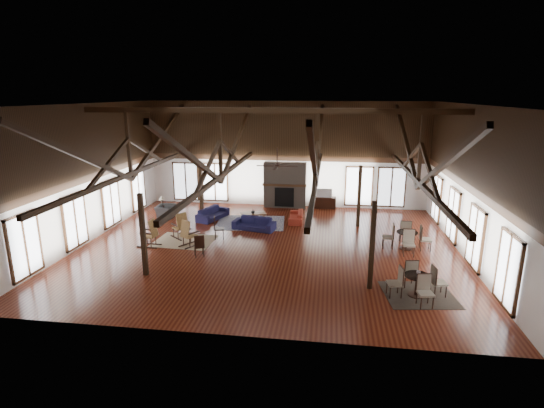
# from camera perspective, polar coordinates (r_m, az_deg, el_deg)

# --- Properties ---
(floor) EXTENTS (16.00, 16.00, 0.00)m
(floor) POSITION_cam_1_polar(r_m,az_deg,el_deg) (18.41, -0.51, -5.74)
(floor) COLOR maroon
(floor) RESTS_ON ground
(ceiling) EXTENTS (16.00, 14.00, 0.02)m
(ceiling) POSITION_cam_1_polar(r_m,az_deg,el_deg) (17.26, -0.56, 13.28)
(ceiling) COLOR black
(ceiling) RESTS_ON wall_back
(wall_back) EXTENTS (16.00, 0.02, 6.00)m
(wall_back) POSITION_cam_1_polar(r_m,az_deg,el_deg) (24.44, 1.86, 6.64)
(wall_back) COLOR white
(wall_back) RESTS_ON floor
(wall_front) EXTENTS (16.00, 0.02, 6.00)m
(wall_front) POSITION_cam_1_polar(r_m,az_deg,el_deg) (10.93, -5.88, -3.68)
(wall_front) COLOR white
(wall_front) RESTS_ON floor
(wall_left) EXTENTS (0.02, 14.00, 6.00)m
(wall_left) POSITION_cam_1_polar(r_m,az_deg,el_deg) (20.34, -23.49, 3.77)
(wall_left) COLOR white
(wall_left) RESTS_ON floor
(wall_right) EXTENTS (0.02, 14.00, 6.00)m
(wall_right) POSITION_cam_1_polar(r_m,az_deg,el_deg) (18.25, 25.19, 2.46)
(wall_right) COLOR white
(wall_right) RESTS_ON floor
(roof_truss) EXTENTS (15.60, 14.07, 3.14)m
(roof_truss) POSITION_cam_1_polar(r_m,az_deg,el_deg) (17.42, -0.54, 6.78)
(roof_truss) COLOR black
(roof_truss) RESTS_ON wall_back
(post_grid) EXTENTS (8.16, 7.16, 3.05)m
(post_grid) POSITION_cam_1_polar(r_m,az_deg,el_deg) (17.94, -0.52, -1.17)
(post_grid) COLOR black
(post_grid) RESTS_ON floor
(fireplace) EXTENTS (2.50, 0.69, 2.60)m
(fireplace) POSITION_cam_1_polar(r_m,az_deg,el_deg) (24.42, 1.75, 2.55)
(fireplace) COLOR #6C5F52
(fireplace) RESTS_ON floor
(ceiling_fan) EXTENTS (1.60, 1.60, 0.75)m
(ceiling_fan) POSITION_cam_1_polar(r_m,az_deg,el_deg) (16.42, 0.68, 5.25)
(ceiling_fan) COLOR black
(ceiling_fan) RESTS_ON roof_truss
(sofa_navy_front) EXTENTS (2.18, 1.25, 0.60)m
(sofa_navy_front) POSITION_cam_1_polar(r_m,az_deg,el_deg) (20.57, -2.44, -2.65)
(sofa_navy_front) COLOR #191843
(sofa_navy_front) RESTS_ON floor
(sofa_navy_left) EXTENTS (2.18, 1.43, 0.59)m
(sofa_navy_left) POSITION_cam_1_polar(r_m,az_deg,el_deg) (22.50, -7.96, -1.26)
(sofa_navy_left) COLOR #191740
(sofa_navy_left) RESTS_ON floor
(sofa_orange) EXTENTS (1.77, 0.73, 0.51)m
(sofa_orange) POSITION_cam_1_polar(r_m,az_deg,el_deg) (21.92, 3.23, -1.68)
(sofa_orange) COLOR #A02F1F
(sofa_orange) RESTS_ON floor
(coffee_table) EXTENTS (1.40, 1.03, 0.48)m
(coffee_table) POSITION_cam_1_polar(r_m,az_deg,el_deg) (21.71, -2.52, -1.36)
(coffee_table) COLOR brown
(coffee_table) RESTS_ON floor
(vase) EXTENTS (0.23, 0.23, 0.21)m
(vase) POSITION_cam_1_polar(r_m,az_deg,el_deg) (21.61, -2.58, -1.00)
(vase) COLOR #B2B2B2
(vase) RESTS_ON coffee_table
(armchair) EXTENTS (0.99, 0.87, 0.64)m
(armchair) POSITION_cam_1_polar(r_m,az_deg,el_deg) (23.27, -14.13, -0.96)
(armchair) COLOR #2D2D30
(armchair) RESTS_ON floor
(side_table_lamp) EXTENTS (0.41, 0.41, 1.05)m
(side_table_lamp) POSITION_cam_1_polar(r_m,az_deg,el_deg) (23.85, -14.54, -0.42)
(side_table_lamp) COLOR black
(side_table_lamp) RESTS_ON floor
(rocking_chair_a) EXTENTS (1.04, 0.98, 1.21)m
(rocking_chair_a) POSITION_cam_1_polar(r_m,az_deg,el_deg) (19.70, -12.15, -2.94)
(rocking_chair_a) COLOR olive
(rocking_chair_a) RESTS_ON floor
(rocking_chair_b) EXTENTS (0.91, 1.03, 1.18)m
(rocking_chair_b) POSITION_cam_1_polar(r_m,az_deg,el_deg) (18.61, -11.26, -3.99)
(rocking_chair_b) COLOR olive
(rocking_chair_b) RESTS_ON floor
(rocking_chair_c) EXTENTS (0.97, 0.57, 1.21)m
(rocking_chair_c) POSITION_cam_1_polar(r_m,az_deg,el_deg) (18.97, -15.97, -3.88)
(rocking_chair_c) COLOR olive
(rocking_chair_c) RESTS_ON floor
(side_chair_a) EXTENTS (0.54, 0.54, 1.04)m
(side_chair_a) POSITION_cam_1_polar(r_m,az_deg,el_deg) (19.34, -7.43, -2.95)
(side_chair_a) COLOR black
(side_chair_a) RESTS_ON floor
(side_chair_b) EXTENTS (0.53, 0.53, 0.94)m
(side_chair_b) POSITION_cam_1_polar(r_m,az_deg,el_deg) (17.34, -9.77, -5.36)
(side_chair_b) COLOR black
(side_chair_b) RESTS_ON floor
(cafe_table_near) EXTENTS (1.97, 1.97, 1.01)m
(cafe_table_near) POSITION_cam_1_polar(r_m,az_deg,el_deg) (14.75, 18.90, -9.83)
(cafe_table_near) COLOR black
(cafe_table_near) RESTS_ON floor
(cafe_table_far) EXTENTS (2.04, 2.04, 1.06)m
(cafe_table_far) POSITION_cam_1_polar(r_m,az_deg,el_deg) (18.85, 17.67, -4.26)
(cafe_table_far) COLOR black
(cafe_table_far) RESTS_ON floor
(cup_near) EXTENTS (0.14, 0.14, 0.11)m
(cup_near) POSITION_cam_1_polar(r_m,az_deg,el_deg) (14.74, 19.09, -8.70)
(cup_near) COLOR #B2B2B2
(cup_near) RESTS_ON cafe_table_near
(cup_far) EXTENTS (0.15, 0.15, 0.10)m
(cup_far) POSITION_cam_1_polar(r_m,az_deg,el_deg) (18.75, 17.60, -3.45)
(cup_far) COLOR #B2B2B2
(cup_far) RESTS_ON cafe_table_far
(tv_console) EXTENTS (1.28, 0.48, 0.64)m
(tv_console) POSITION_cam_1_polar(r_m,az_deg,el_deg) (24.59, 7.07, 0.21)
(tv_console) COLOR black
(tv_console) RESTS_ON floor
(television) EXTENTS (0.89, 0.13, 0.51)m
(television) POSITION_cam_1_polar(r_m,az_deg,el_deg) (24.45, 7.02, 1.52)
(television) COLOR #B2B2B2
(television) RESTS_ON tv_console
(rug_tan) EXTENTS (2.68, 2.16, 0.01)m
(rug_tan) POSITION_cam_1_polar(r_m,az_deg,el_deg) (19.47, -11.70, -4.88)
(rug_tan) COLOR tan
(rug_tan) RESTS_ON floor
(rug_navy) EXTENTS (3.61, 2.83, 0.01)m
(rug_navy) POSITION_cam_1_polar(r_m,az_deg,el_deg) (21.70, -2.89, -2.53)
(rug_navy) COLOR #191F47
(rug_navy) RESTS_ON floor
(rug_dark) EXTENTS (2.48, 2.30, 0.01)m
(rug_dark) POSITION_cam_1_polar(r_m,az_deg,el_deg) (15.06, 19.10, -11.43)
(rug_dark) COLOR black
(rug_dark) RESTS_ON floor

